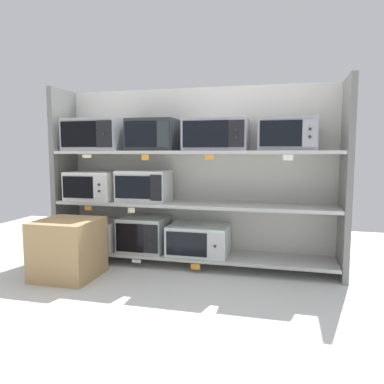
{
  "coord_description": "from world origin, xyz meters",
  "views": [
    {
      "loc": [
        0.82,
        -3.28,
        1.07
      ],
      "look_at": [
        0.0,
        0.0,
        0.7
      ],
      "focal_mm": 34.36,
      "sensor_mm": 36.0,
      "label": 1
    }
  ],
  "objects_px": {
    "microwave_4": "(144,186)",
    "microwave_3": "(94,186)",
    "microwave_2": "(199,240)",
    "microwave_1": "(144,233)",
    "microwave_0": "(96,234)",
    "microwave_5": "(96,135)",
    "microwave_6": "(153,135)",
    "microwave_8": "(287,134)",
    "shipping_carton": "(68,249)",
    "microwave_7": "(216,135)"
  },
  "relations": [
    {
      "from": "microwave_5",
      "to": "microwave_8",
      "type": "height_order",
      "value": "microwave_5"
    },
    {
      "from": "microwave_0",
      "to": "microwave_3",
      "type": "xyz_separation_m",
      "value": [
        -0.01,
        0.0,
        0.49
      ]
    },
    {
      "from": "microwave_4",
      "to": "microwave_6",
      "type": "relative_size",
      "value": 1.09
    },
    {
      "from": "microwave_4",
      "to": "microwave_5",
      "type": "relative_size",
      "value": 0.87
    },
    {
      "from": "shipping_carton",
      "to": "microwave_5",
      "type": "bearing_deg",
      "value": 91.22
    },
    {
      "from": "microwave_5",
      "to": "microwave_1",
      "type": "bearing_deg",
      "value": -0.01
    },
    {
      "from": "microwave_2",
      "to": "microwave_6",
      "type": "bearing_deg",
      "value": 180.0
    },
    {
      "from": "microwave_2",
      "to": "microwave_5",
      "type": "height_order",
      "value": "microwave_5"
    },
    {
      "from": "microwave_1",
      "to": "microwave_5",
      "type": "relative_size",
      "value": 0.79
    },
    {
      "from": "microwave_5",
      "to": "microwave_7",
      "type": "distance_m",
      "value": 1.19
    },
    {
      "from": "microwave_2",
      "to": "microwave_1",
      "type": "bearing_deg",
      "value": -179.99
    },
    {
      "from": "shipping_carton",
      "to": "microwave_3",
      "type": "bearing_deg",
      "value": 95.05
    },
    {
      "from": "microwave_3",
      "to": "microwave_4",
      "type": "bearing_deg",
      "value": 0.02
    },
    {
      "from": "microwave_1",
      "to": "microwave_2",
      "type": "height_order",
      "value": "microwave_1"
    },
    {
      "from": "microwave_2",
      "to": "microwave_8",
      "type": "xyz_separation_m",
      "value": [
        0.78,
        0.0,
        0.97
      ]
    },
    {
      "from": "microwave_0",
      "to": "microwave_3",
      "type": "height_order",
      "value": "microwave_3"
    },
    {
      "from": "microwave_2",
      "to": "microwave_4",
      "type": "xyz_separation_m",
      "value": [
        -0.54,
        0.0,
        0.49
      ]
    },
    {
      "from": "microwave_0",
      "to": "microwave_3",
      "type": "relative_size",
      "value": 1.05
    },
    {
      "from": "microwave_1",
      "to": "microwave_2",
      "type": "xyz_separation_m",
      "value": [
        0.54,
        0.0,
        -0.03
      ]
    },
    {
      "from": "microwave_1",
      "to": "microwave_3",
      "type": "distance_m",
      "value": 0.7
    },
    {
      "from": "microwave_4",
      "to": "microwave_6",
      "type": "height_order",
      "value": "microwave_6"
    },
    {
      "from": "microwave_1",
      "to": "microwave_2",
      "type": "bearing_deg",
      "value": 0.01
    },
    {
      "from": "microwave_8",
      "to": "shipping_carton",
      "type": "bearing_deg",
      "value": -162.62
    },
    {
      "from": "shipping_carton",
      "to": "microwave_6",
      "type": "bearing_deg",
      "value": 44.11
    },
    {
      "from": "microwave_7",
      "to": "microwave_4",
      "type": "bearing_deg",
      "value": 179.96
    },
    {
      "from": "microwave_1",
      "to": "microwave_4",
      "type": "bearing_deg",
      "value": 5.3
    },
    {
      "from": "microwave_3",
      "to": "microwave_0",
      "type": "bearing_deg",
      "value": -1.38
    },
    {
      "from": "microwave_1",
      "to": "microwave_6",
      "type": "xyz_separation_m",
      "value": [
        0.1,
        0.0,
        0.95
      ]
    },
    {
      "from": "microwave_5",
      "to": "microwave_7",
      "type": "xyz_separation_m",
      "value": [
        1.19,
        -0.0,
        -0.01
      ]
    },
    {
      "from": "microwave_0",
      "to": "microwave_2",
      "type": "xyz_separation_m",
      "value": [
        1.06,
        0.0,
        0.0
      ]
    },
    {
      "from": "microwave_3",
      "to": "microwave_4",
      "type": "distance_m",
      "value": 0.53
    },
    {
      "from": "microwave_3",
      "to": "shipping_carton",
      "type": "relative_size",
      "value": 0.95
    },
    {
      "from": "microwave_7",
      "to": "microwave_8",
      "type": "bearing_deg",
      "value": 0.02
    },
    {
      "from": "microwave_1",
      "to": "microwave_2",
      "type": "relative_size",
      "value": 0.78
    },
    {
      "from": "microwave_7",
      "to": "microwave_6",
      "type": "bearing_deg",
      "value": 179.98
    },
    {
      "from": "microwave_2",
      "to": "microwave_7",
      "type": "relative_size",
      "value": 0.98
    },
    {
      "from": "microwave_1",
      "to": "shipping_carton",
      "type": "bearing_deg",
      "value": -130.26
    },
    {
      "from": "microwave_5",
      "to": "microwave_8",
      "type": "xyz_separation_m",
      "value": [
        1.81,
        0.0,
        -0.01
      ]
    },
    {
      "from": "microwave_3",
      "to": "microwave_8",
      "type": "relative_size",
      "value": 0.98
    },
    {
      "from": "microwave_3",
      "to": "microwave_6",
      "type": "xyz_separation_m",
      "value": [
        0.63,
        -0.0,
        0.49
      ]
    },
    {
      "from": "microwave_6",
      "to": "microwave_8",
      "type": "bearing_deg",
      "value": 0.0
    },
    {
      "from": "microwave_3",
      "to": "shipping_carton",
      "type": "distance_m",
      "value": 0.75
    },
    {
      "from": "microwave_0",
      "to": "microwave_6",
      "type": "bearing_deg",
      "value": 0.01
    },
    {
      "from": "microwave_1",
      "to": "microwave_2",
      "type": "distance_m",
      "value": 0.54
    },
    {
      "from": "microwave_8",
      "to": "microwave_6",
      "type": "bearing_deg",
      "value": -180.0
    },
    {
      "from": "microwave_3",
      "to": "microwave_8",
      "type": "height_order",
      "value": "microwave_8"
    },
    {
      "from": "microwave_2",
      "to": "microwave_6",
      "type": "height_order",
      "value": "microwave_6"
    },
    {
      "from": "microwave_3",
      "to": "microwave_7",
      "type": "xyz_separation_m",
      "value": [
        1.23,
        -0.0,
        0.48
      ]
    },
    {
      "from": "microwave_1",
      "to": "microwave_5",
      "type": "bearing_deg",
      "value": 179.99
    },
    {
      "from": "microwave_4",
      "to": "microwave_3",
      "type": "bearing_deg",
      "value": -179.98
    }
  ]
}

